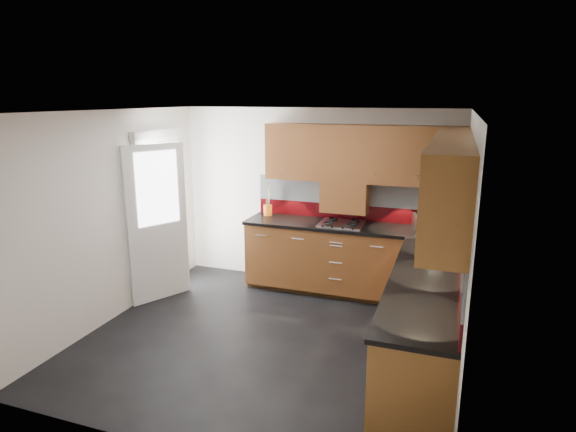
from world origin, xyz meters
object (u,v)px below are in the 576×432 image
at_px(toaster, 424,221).
at_px(food_processor, 438,252).
at_px(gas_hob, 342,224).
at_px(utensil_pot, 268,209).

distance_m(toaster, food_processor, 1.34).
distance_m(gas_hob, utensil_pot, 1.10).
bearing_deg(gas_hob, toaster, 10.83).
height_order(gas_hob, toaster, toaster).
xyz_separation_m(utensil_pot, toaster, (2.08, 0.02, -0.00)).
bearing_deg(toaster, utensil_pot, -179.42).
height_order(utensil_pot, food_processor, utensil_pot).
height_order(toaster, food_processor, food_processor).
relative_size(utensil_pot, food_processor, 1.57).
distance_m(utensil_pot, toaster, 2.08).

